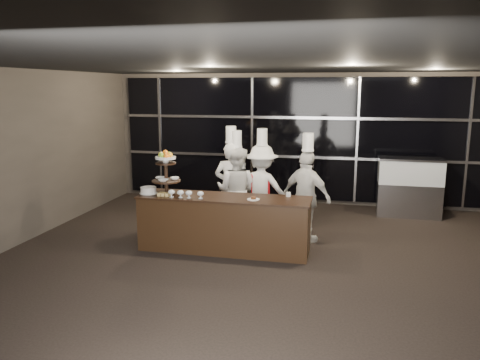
% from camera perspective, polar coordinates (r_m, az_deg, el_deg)
% --- Properties ---
extents(room, '(10.00, 10.00, 10.00)m').
position_cam_1_polar(room, '(6.03, 3.43, -0.09)').
color(room, black).
rests_on(room, ground).
extents(window_wall, '(8.60, 0.10, 2.80)m').
position_cam_1_polar(window_wall, '(10.87, 7.73, 4.93)').
color(window_wall, black).
rests_on(window_wall, ground).
extents(buffet_counter, '(2.84, 0.74, 0.92)m').
position_cam_1_polar(buffet_counter, '(7.78, -1.94, -5.31)').
color(buffet_counter, black).
rests_on(buffet_counter, ground).
extents(display_stand, '(0.48, 0.48, 0.74)m').
position_cam_1_polar(display_stand, '(7.89, -9.02, 1.31)').
color(display_stand, black).
rests_on(display_stand, buffet_counter).
extents(compotes, '(0.60, 0.11, 0.12)m').
position_cam_1_polar(compotes, '(7.61, -6.69, -1.58)').
color(compotes, silver).
rests_on(compotes, buffet_counter).
extents(layer_cake, '(0.30, 0.30, 0.11)m').
position_cam_1_polar(layer_cake, '(8.03, -11.10, -1.24)').
color(layer_cake, white).
rests_on(layer_cake, buffet_counter).
extents(pastry_squares, '(0.20, 0.13, 0.05)m').
position_cam_1_polar(pastry_squares, '(7.81, -9.24, -1.73)').
color(pastry_squares, tan).
rests_on(pastry_squares, buffet_counter).
extents(small_plate, '(0.20, 0.20, 0.05)m').
position_cam_1_polar(small_plate, '(7.45, 1.64, -2.31)').
color(small_plate, white).
rests_on(small_plate, buffet_counter).
extents(chef_cup, '(0.08, 0.08, 0.07)m').
position_cam_1_polar(chef_cup, '(7.71, 5.91, -1.76)').
color(chef_cup, white).
rests_on(chef_cup, buffet_counter).
extents(display_case, '(1.30, 0.57, 1.24)m').
position_cam_1_polar(display_case, '(10.41, 19.96, -0.48)').
color(display_case, '#A5A5AA').
rests_on(display_case, ground).
extents(chef_a, '(0.63, 0.43, 1.99)m').
position_cam_1_polar(chef_a, '(8.67, -1.08, -0.78)').
color(chef_a, silver).
rests_on(chef_a, ground).
extents(chef_b, '(0.85, 0.70, 1.92)m').
position_cam_1_polar(chef_b, '(8.64, -0.43, -1.18)').
color(chef_b, white).
rests_on(chef_b, ground).
extents(chef_c, '(1.11, 0.70, 1.95)m').
position_cam_1_polar(chef_c, '(8.68, 2.66, -1.05)').
color(chef_c, white).
rests_on(chef_c, ground).
extents(chef_d, '(1.02, 0.81, 1.92)m').
position_cam_1_polar(chef_d, '(8.19, 8.11, -1.94)').
color(chef_d, white).
rests_on(chef_d, ground).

